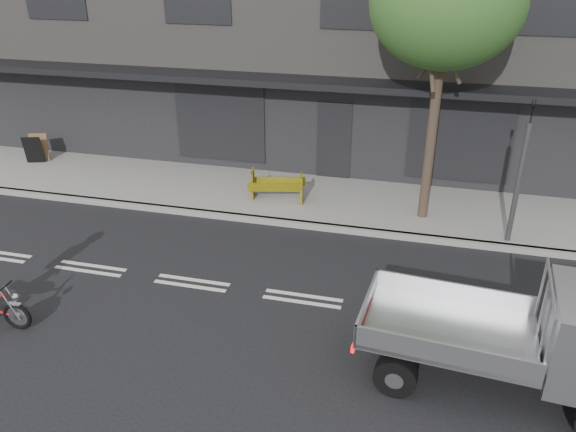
# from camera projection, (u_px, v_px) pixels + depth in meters

# --- Properties ---
(ground) EXTENTS (80.00, 80.00, 0.00)m
(ground) POSITION_uv_depth(u_px,v_px,m) (303.00, 299.00, 11.32)
(ground) COLOR black
(ground) RESTS_ON ground
(sidewalk) EXTENTS (32.00, 3.20, 0.15)m
(sidewalk) POSITION_uv_depth(u_px,v_px,m) (341.00, 202.00, 15.38)
(sidewalk) COLOR gray
(sidewalk) RESTS_ON ground
(kerb) EXTENTS (32.00, 0.20, 0.15)m
(kerb) POSITION_uv_depth(u_px,v_px,m) (330.00, 228.00, 13.99)
(kerb) COLOR gray
(kerb) RESTS_ON ground
(building_main) EXTENTS (26.00, 10.00, 8.00)m
(building_main) POSITION_uv_depth(u_px,v_px,m) (376.00, 22.00, 19.42)
(building_main) COLOR slate
(building_main) RESTS_ON ground
(street_tree) EXTENTS (3.40, 3.40, 6.74)m
(street_tree) POSITION_uv_depth(u_px,v_px,m) (447.00, 4.00, 12.19)
(street_tree) COLOR #382B21
(street_tree) RESTS_ON ground
(traffic_light_pole) EXTENTS (0.12, 0.12, 3.50)m
(traffic_light_pole) POSITION_uv_depth(u_px,v_px,m) (519.00, 181.00, 12.60)
(traffic_light_pole) COLOR #2D2D30
(traffic_light_pole) RESTS_ON ground
(flatbed_ute) EXTENTS (4.44, 2.12, 1.99)m
(flatbed_ute) POSITION_uv_depth(u_px,v_px,m) (572.00, 338.00, 8.39)
(flatbed_ute) COLOR black
(flatbed_ute) RESTS_ON ground
(construction_barrier) EXTENTS (1.55, 0.89, 0.82)m
(construction_barrier) POSITION_uv_depth(u_px,v_px,m) (275.00, 188.00, 15.00)
(construction_barrier) COLOR #D6BD0B
(construction_barrier) RESTS_ON sidewalk
(sandwich_board) EXTENTS (0.65, 0.54, 0.89)m
(sandwich_board) POSITION_uv_depth(u_px,v_px,m) (33.00, 150.00, 17.68)
(sandwich_board) COLOR black
(sandwich_board) RESTS_ON sidewalk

